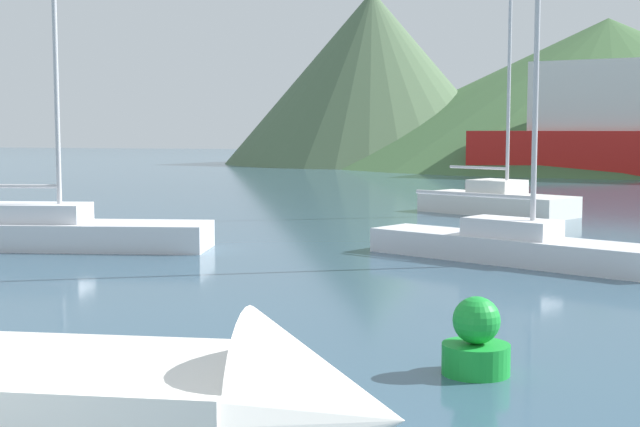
{
  "coord_description": "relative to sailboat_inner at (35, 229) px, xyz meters",
  "views": [
    {
      "loc": [
        4.29,
        -4.2,
        3.0
      ],
      "look_at": [
        -0.72,
        14.0,
        1.2
      ],
      "focal_mm": 50.0,
      "sensor_mm": 36.0,
      "label": 1
    }
  ],
  "objects": [
    {
      "name": "sailboat_outer",
      "position": [
        11.71,
        0.81,
        -0.02
      ],
      "size": [
        6.88,
        4.37,
        10.18
      ],
      "rotation": [
        0.0,
        0.0,
        -0.45
      ],
      "color": "silver",
      "rests_on": "ground_plane"
    },
    {
      "name": "sailboat_inner",
      "position": [
        0.0,
        0.0,
        0.0
      ],
      "size": [
        8.99,
        3.42,
        11.24
      ],
      "rotation": [
        0.0,
        0.0,
        0.19
      ],
      "color": "silver",
      "rests_on": "ground_plane"
    },
    {
      "name": "hill_west",
      "position": [
        -3.52,
        56.79,
        6.94
      ],
      "size": [
        25.53,
        25.53,
        14.83
      ],
      "color": "#4C6647",
      "rests_on": "ground_plane"
    },
    {
      "name": "buoy_marker",
      "position": [
        11.83,
        -8.73,
        -0.08
      ],
      "size": [
        0.84,
        0.84,
        0.96
      ],
      "color": "green",
      "rests_on": "ground_plane"
    },
    {
      "name": "sailboat_middle",
      "position": [
        10.55,
        12.13,
        0.01
      ],
      "size": [
        5.76,
        4.55,
        8.53
      ],
      "rotation": [
        0.0,
        0.0,
        -0.53
      ],
      "color": "white",
      "rests_on": "ground_plane"
    },
    {
      "name": "hill_central",
      "position": [
        16.14,
        62.15,
        5.77
      ],
      "size": [
        52.97,
        52.97,
        12.5
      ],
      "color": "#3D6038",
      "rests_on": "ground_plane"
    }
  ]
}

